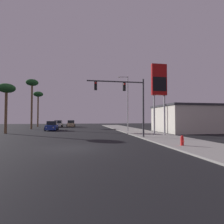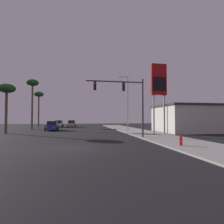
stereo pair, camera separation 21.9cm
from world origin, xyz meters
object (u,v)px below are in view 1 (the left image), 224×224
at_px(palm_tree_mid, 32,86).
at_px(car_tan, 71,124).
at_px(car_blue, 52,126).
at_px(palm_tree_far, 38,96).
at_px(car_silver, 58,124).
at_px(gas_station_sign, 159,84).
at_px(palm_tree_near, 6,90).
at_px(traffic_light_mast, 128,96).
at_px(street_lamp, 127,100).
at_px(fire_hydrant, 182,141).

bearing_deg(palm_tree_mid, car_tan, 49.31).
height_order(car_blue, car_tan, same).
distance_m(car_tan, palm_tree_far, 11.09).
bearing_deg(car_silver, palm_tree_mid, 64.33).
xyz_separation_m(gas_station_sign, palm_tree_near, (-20.37, 6.46, -0.43)).
xyz_separation_m(car_tan, traffic_light_mast, (7.61, -26.94, 3.92)).
bearing_deg(traffic_light_mast, gas_station_sign, 23.44).
height_order(car_tan, traffic_light_mast, traffic_light_mast).
distance_m(car_blue, car_tan, 13.06).
height_order(palm_tree_mid, palm_tree_near, palm_tree_mid).
xyz_separation_m(traffic_light_mast, street_lamp, (2.29, 8.97, 0.44)).
relative_size(traffic_light_mast, palm_tree_far, 0.72).
bearing_deg(car_tan, palm_tree_mid, 48.81).
bearing_deg(palm_tree_near, traffic_light_mast, -28.40).
height_order(car_tan, gas_station_sign, gas_station_sign).
distance_m(gas_station_sign, palm_tree_mid, 25.64).
bearing_deg(car_blue, car_silver, -90.25).
relative_size(palm_tree_mid, palm_tree_near, 1.40).
bearing_deg(palm_tree_mid, street_lamp, -29.02).
bearing_deg(palm_tree_near, car_blue, 46.24).
distance_m(palm_tree_far, palm_tree_near, 20.07).
xyz_separation_m(palm_tree_far, palm_tree_near, (0.28, -20.00, -1.67)).
bearing_deg(street_lamp, palm_tree_mid, 150.98).
bearing_deg(traffic_light_mast, palm_tree_near, 151.60).
bearing_deg(car_tan, traffic_light_mast, 105.26).
distance_m(gas_station_sign, palm_tree_far, 33.59).
relative_size(car_silver, palm_tree_near, 0.60).
bearing_deg(gas_station_sign, palm_tree_near, 162.39).
relative_size(fire_hydrant, palm_tree_far, 0.08).
bearing_deg(car_tan, palm_tree_near, 65.81).
bearing_deg(palm_tree_mid, traffic_light_mast, -51.19).
height_order(car_silver, car_blue, same).
bearing_deg(car_blue, palm_tree_far, -70.49).
bearing_deg(palm_tree_far, car_tan, -10.48).
relative_size(street_lamp, fire_hydrant, 11.84).
relative_size(car_blue, street_lamp, 0.48).
bearing_deg(gas_station_sign, car_blue, 140.93).
distance_m(car_tan, palm_tree_mid, 13.71).
xyz_separation_m(car_tan, palm_tree_mid, (-7.27, -8.45, 7.98)).
distance_m(gas_station_sign, fire_hydrant, 10.74).
relative_size(car_blue, fire_hydrant, 5.71).
bearing_deg(car_tan, fire_hydrant, 106.24).
bearing_deg(car_tan, car_blue, 77.71).
bearing_deg(palm_tree_far, fire_hydrant, -62.22).
xyz_separation_m(car_tan, fire_hydrant, (10.06, -33.45, -0.27)).
height_order(fire_hydrant, palm_tree_near, palm_tree_near).
xyz_separation_m(traffic_light_mast, palm_tree_mid, (-14.87, 18.49, 4.06)).
height_order(traffic_light_mast, gas_station_sign, gas_station_sign).
bearing_deg(street_lamp, palm_tree_near, -178.47).
relative_size(street_lamp, gas_station_sign, 1.00).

